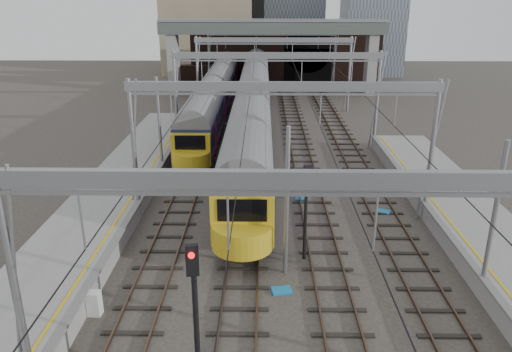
{
  "coord_description": "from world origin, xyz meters",
  "views": [
    {
      "loc": [
        -1.06,
        -18.27,
        12.19
      ],
      "look_at": [
        -1.45,
        8.46,
        2.4
      ],
      "focal_mm": 35.0,
      "sensor_mm": 36.0,
      "label": 1
    }
  ],
  "objects_px": {
    "signal_near_left": "(195,304)",
    "relay_cabinet": "(94,303)",
    "train_main": "(255,84)",
    "train_second": "(225,74)",
    "signal_near_centre": "(306,201)"
  },
  "relations": [
    {
      "from": "train_main",
      "to": "signal_near_centre",
      "type": "height_order",
      "value": "train_main"
    },
    {
      "from": "train_main",
      "to": "relay_cabinet",
      "type": "height_order",
      "value": "train_main"
    },
    {
      "from": "train_second",
      "to": "signal_near_centre",
      "type": "distance_m",
      "value": 43.82
    },
    {
      "from": "train_second",
      "to": "signal_near_left",
      "type": "xyz_separation_m",
      "value": [
        2.9,
        -51.98,
        0.89
      ]
    },
    {
      "from": "train_main",
      "to": "train_second",
      "type": "xyz_separation_m",
      "value": [
        -4.0,
        8.41,
        -0.17
      ]
    },
    {
      "from": "train_main",
      "to": "train_second",
      "type": "height_order",
      "value": "train_main"
    },
    {
      "from": "train_second",
      "to": "signal_near_centre",
      "type": "bearing_deg",
      "value": -80.85
    },
    {
      "from": "relay_cabinet",
      "to": "train_main",
      "type": "bearing_deg",
      "value": 86.13
    },
    {
      "from": "signal_near_left",
      "to": "relay_cabinet",
      "type": "xyz_separation_m",
      "value": [
        -4.7,
        4.11,
        -2.86
      ]
    },
    {
      "from": "train_second",
      "to": "relay_cabinet",
      "type": "bearing_deg",
      "value": -92.15
    },
    {
      "from": "train_second",
      "to": "signal_near_left",
      "type": "distance_m",
      "value": 52.07
    },
    {
      "from": "train_main",
      "to": "relay_cabinet",
      "type": "relative_size",
      "value": 67.88
    },
    {
      "from": "train_main",
      "to": "train_second",
      "type": "distance_m",
      "value": 9.32
    },
    {
      "from": "signal_near_centre",
      "to": "relay_cabinet",
      "type": "distance_m",
      "value": 10.23
    },
    {
      "from": "train_second",
      "to": "relay_cabinet",
      "type": "relative_size",
      "value": 61.87
    }
  ]
}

